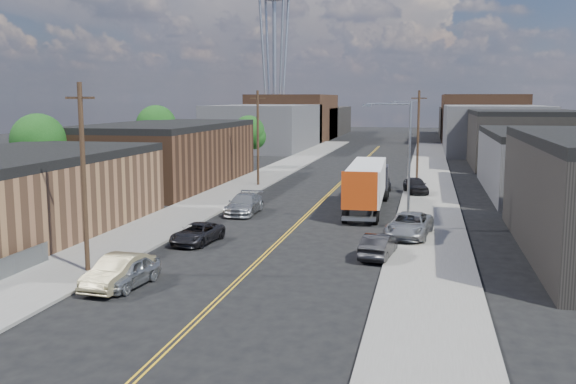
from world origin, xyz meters
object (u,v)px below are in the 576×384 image
at_px(car_right_lot_a, 410,225).
at_px(car_ahead_truck, 378,182).
at_px(car_left_a, 128,272).
at_px(car_left_b, 118,272).
at_px(car_right_oncoming, 379,246).
at_px(car_right_lot_c, 416,185).
at_px(car_left_d, 244,204).
at_px(semi_truck, 369,182).
at_px(car_left_c, 197,233).

distance_m(car_right_lot_a, car_ahead_truck, 23.23).
distance_m(car_left_a, car_left_b, 0.45).
relative_size(car_left_b, car_right_oncoming, 1.08).
bearing_deg(car_right_lot_c, car_left_d, -148.45).
relative_size(semi_truck, car_right_oncoming, 3.48).
height_order(car_left_b, car_left_d, car_left_d).
bearing_deg(car_left_b, car_ahead_truck, 79.39).
bearing_deg(car_left_d, car_left_c, -91.12).
distance_m(semi_truck, car_left_c, 18.02).
bearing_deg(car_left_a, car_right_oncoming, 42.17).
distance_m(semi_truck, car_left_d, 10.58).
height_order(car_right_oncoming, car_right_lot_a, car_right_lot_a).
height_order(semi_truck, car_left_b, semi_truck).
distance_m(car_left_c, car_ahead_truck, 28.76).
relative_size(car_left_a, car_right_lot_c, 0.94).
distance_m(car_right_oncoming, car_ahead_truck, 28.55).
bearing_deg(car_right_lot_a, car_left_b, -126.57).
height_order(car_left_b, car_right_lot_a, car_right_lot_a).
height_order(car_right_lot_c, car_ahead_truck, car_right_lot_c).
height_order(semi_truck, car_ahead_truck, semi_truck).
bearing_deg(car_right_oncoming, car_left_d, -39.17).
relative_size(car_left_d, car_ahead_truck, 1.08).
bearing_deg(car_left_a, car_left_c, 96.23).
bearing_deg(car_left_d, car_left_b, -92.23).
height_order(car_left_d, car_right_oncoming, car_left_d).
distance_m(car_left_c, car_right_lot_a, 13.87).
xyz_separation_m(car_right_oncoming, car_right_lot_c, (1.60, 25.73, 0.19)).
height_order(car_left_c, car_right_lot_c, car_right_lot_c).
relative_size(car_left_c, car_right_lot_a, 0.82).
xyz_separation_m(car_right_lot_a, car_ahead_truck, (-3.76, 22.92, -0.22)).
bearing_deg(car_right_lot_a, car_ahead_truck, 106.61).
relative_size(car_right_oncoming, car_ahead_truck, 0.85).
bearing_deg(car_left_b, car_right_lot_c, 72.64).
height_order(car_right_oncoming, car_ahead_truck, car_right_oncoming).
bearing_deg(car_right_oncoming, semi_truck, -75.72).
relative_size(car_left_b, car_ahead_truck, 0.92).
bearing_deg(car_right_oncoming, car_right_lot_c, -86.51).
xyz_separation_m(semi_truck, car_left_b, (-9.90, -25.14, -1.49)).
distance_m(car_left_b, car_right_lot_a, 19.63).
bearing_deg(semi_truck, car_left_b, -113.32).
bearing_deg(car_left_c, car_right_oncoming, 0.54).
bearing_deg(car_ahead_truck, car_left_b, -110.64).
bearing_deg(car_left_a, car_left_d, 96.23).
xyz_separation_m(car_left_a, car_ahead_truck, (9.44, 36.88, -0.00)).
distance_m(car_right_lot_a, car_right_lot_c, 20.18).
bearing_deg(car_left_c, car_left_a, -83.05).
xyz_separation_m(car_left_a, car_left_c, (0.00, 9.71, -0.08)).
bearing_deg(car_left_c, car_right_lot_c, 68.57).
bearing_deg(car_left_d, car_ahead_truck, 58.91).
bearing_deg(semi_truck, car_left_a, -112.68).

